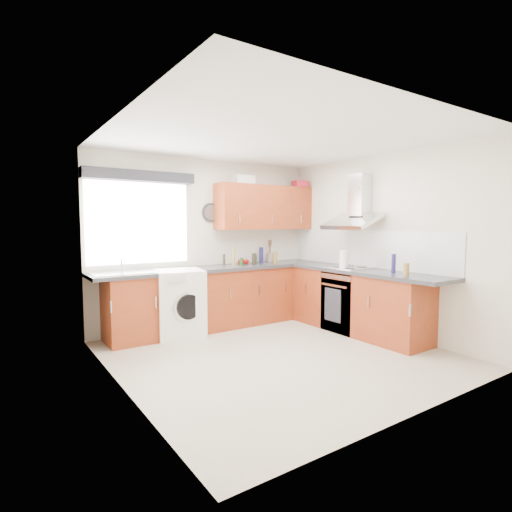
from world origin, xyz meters
TOP-DOWN VIEW (x-y plane):
  - ground_plane at (0.00, 0.00)m, footprint 3.60×3.60m
  - ceiling at (0.00, 0.00)m, footprint 3.60×3.60m
  - wall_back at (0.00, 1.80)m, footprint 3.60×0.02m
  - wall_front at (0.00, -1.80)m, footprint 3.60×0.02m
  - wall_left at (-1.80, 0.00)m, footprint 0.02×3.60m
  - wall_right at (1.80, 0.00)m, footprint 0.02×3.60m
  - window at (-1.05, 1.79)m, footprint 1.40×0.02m
  - window_blind at (-1.05, 1.70)m, footprint 1.50×0.18m
  - splashback at (1.79, 0.30)m, footprint 0.01×3.00m
  - base_cab_back at (-0.10, 1.51)m, footprint 3.00×0.58m
  - base_cab_corner at (1.50, 1.50)m, footprint 0.60×0.60m
  - base_cab_right at (1.51, 0.15)m, footprint 0.58×2.10m
  - worktop_back at (0.00, 1.50)m, footprint 3.60×0.62m
  - worktop_right at (1.50, 0.00)m, footprint 0.62×2.42m
  - sink at (-1.33, 1.50)m, footprint 0.84×0.46m
  - oven at (1.50, 0.30)m, footprint 0.56×0.58m
  - hob_plate at (1.50, 0.30)m, footprint 0.52×0.52m
  - extractor_hood at (1.60, 0.30)m, footprint 0.52×0.78m
  - upper_cabinets at (0.95, 1.62)m, footprint 1.70×0.35m
  - washing_machine at (-0.65, 1.40)m, footprint 0.73×0.72m
  - wall_clock at (0.05, 1.76)m, footprint 0.29×0.04m
  - casserole at (0.57, 1.72)m, footprint 0.35×0.26m
  - storage_box at (1.60, 1.52)m, footprint 0.26×0.23m
  - utensil_pot at (1.11, 1.70)m, footprint 0.13×0.13m
  - kitchen_roll at (1.35, 0.27)m, footprint 0.13×0.13m
  - tomato_cluster at (0.54, 1.62)m, footprint 0.17×0.17m
  - jar_0 at (0.42, 1.49)m, footprint 0.04×0.04m
  - jar_1 at (0.26, 1.47)m, footprint 0.04×0.04m
  - jar_2 at (0.72, 1.57)m, footprint 0.05×0.05m
  - jar_3 at (0.96, 1.36)m, footprint 0.06×0.06m
  - jar_4 at (0.36, 1.41)m, footprint 0.05×0.05m
  - jar_5 at (0.92, 1.68)m, footprint 0.07×0.07m
  - jar_6 at (0.60, 1.43)m, footprint 0.06×0.06m
  - jar_7 at (0.19, 1.62)m, footprint 0.04×0.04m
  - bottle_0 at (1.38, -0.72)m, footprint 0.07×0.07m
  - bottle_1 at (1.50, -0.44)m, footprint 0.06×0.06m

SIDE VIEW (x-z plane):
  - ground_plane at x=0.00m, z-range 0.00..0.00m
  - oven at x=1.50m, z-range 0.00..0.85m
  - base_cab_back at x=-0.10m, z-range 0.00..0.86m
  - base_cab_corner at x=1.50m, z-range 0.00..0.86m
  - base_cab_right at x=1.51m, z-range 0.00..0.86m
  - washing_machine at x=-0.65m, z-range 0.00..0.91m
  - worktop_back at x=0.00m, z-range 0.86..0.91m
  - worktop_right at x=1.50m, z-range 0.86..0.91m
  - hob_plate at x=1.50m, z-range 0.91..0.92m
  - tomato_cluster at x=0.54m, z-range 0.91..0.98m
  - sink at x=-1.33m, z-range 0.90..1.00m
  - jar_4 at x=0.36m, z-range 0.91..1.00m
  - jar_0 at x=0.42m, z-range 0.91..1.02m
  - jar_2 at x=0.72m, z-range 0.91..1.05m
  - utensil_pot at x=1.11m, z-range 0.91..1.06m
  - bottle_0 at x=1.38m, z-range 0.91..1.07m
  - jar_7 at x=0.19m, z-range 0.91..1.08m
  - jar_6 at x=0.60m, z-range 0.91..1.09m
  - jar_3 at x=0.96m, z-range 0.91..1.10m
  - bottle_1 at x=1.50m, z-range 0.91..1.16m
  - jar_5 at x=0.92m, z-range 0.91..1.16m
  - jar_1 at x=0.26m, z-range 0.91..1.17m
  - kitchen_roll at x=1.35m, z-range 0.91..1.17m
  - splashback at x=1.79m, z-range 0.91..1.45m
  - wall_back at x=0.00m, z-range 0.00..2.50m
  - wall_front at x=0.00m, z-range 0.00..2.50m
  - wall_left at x=-1.80m, z-range 0.00..2.50m
  - wall_right at x=1.80m, z-range 0.00..2.50m
  - window at x=-1.05m, z-range 1.00..2.10m
  - wall_clock at x=0.05m, z-range 1.57..1.85m
  - extractor_hood at x=1.60m, z-range 1.44..2.10m
  - upper_cabinets at x=0.95m, z-range 1.45..2.15m
  - window_blind at x=-1.05m, z-range 2.11..2.25m
  - storage_box at x=1.60m, z-range 2.15..2.26m
  - casserole at x=0.57m, z-range 2.15..2.29m
  - ceiling at x=0.00m, z-range 2.49..2.51m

